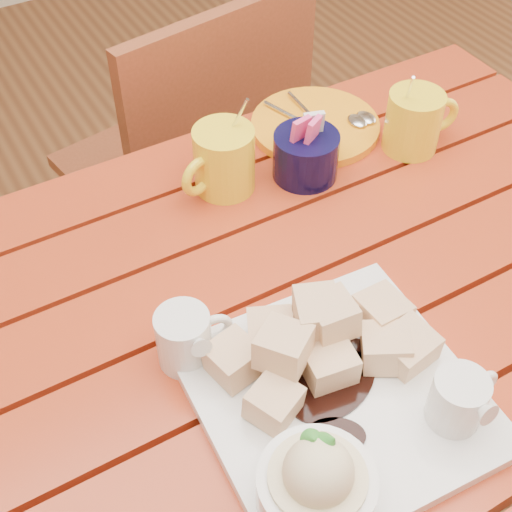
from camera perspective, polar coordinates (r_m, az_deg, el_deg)
table at (r=0.92m, az=2.29°, el=-9.96°), size 1.20×0.79×0.75m
dessert_plate at (r=0.74m, az=6.35°, el=-11.54°), size 0.30×0.30×0.11m
coffee_mug_left at (r=0.98m, az=-2.68°, el=7.72°), size 0.12×0.08×0.14m
coffee_mug_right at (r=1.08m, az=12.60°, el=10.54°), size 0.12×0.08×0.14m
cream_pitcher at (r=0.78m, az=-5.64°, el=-6.50°), size 0.09×0.07×0.07m
sugar_caddy at (r=1.01m, az=4.01°, el=8.11°), size 0.09×0.09×0.10m
orange_saucer at (r=1.11m, az=4.85°, el=10.38°), size 0.20×0.20×0.02m
chair_far at (r=1.48m, az=-4.91°, el=7.32°), size 0.46×0.46×0.86m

